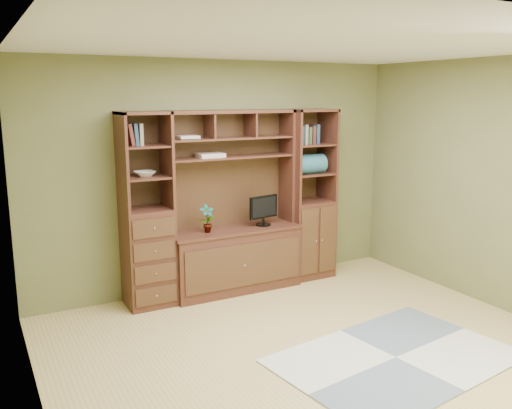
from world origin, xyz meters
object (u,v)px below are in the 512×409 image
left_tower (147,211)px  monitor (263,205)px  right_tower (309,194)px  center_hutch (234,203)px

left_tower → monitor: (1.35, -0.07, -0.05)m
monitor → right_tower: bearing=-5.1°
center_hutch → monitor: center_hutch is taller
right_tower → monitor: right_tower is taller
center_hutch → monitor: bearing=-5.6°
left_tower → right_tower: same height
right_tower → monitor: 0.68m
center_hutch → monitor: size_ratio=4.26×
left_tower → right_tower: bearing=0.0°
center_hutch → right_tower: size_ratio=1.00×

